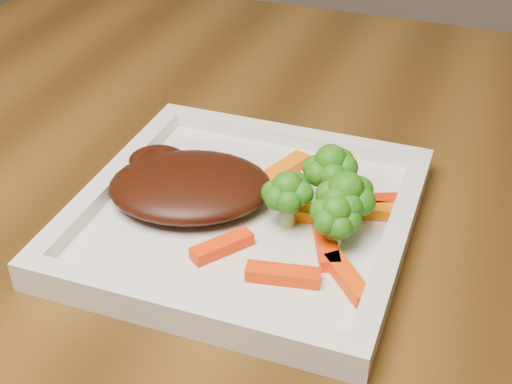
% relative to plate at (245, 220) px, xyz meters
% --- Properties ---
extents(plate, '(0.27, 0.27, 0.01)m').
position_rel_plate_xyz_m(plate, '(0.00, 0.00, 0.00)').
color(plate, silver).
rests_on(plate, dining_table).
extents(steak, '(0.17, 0.15, 0.03)m').
position_rel_plate_xyz_m(steak, '(-0.05, 0.00, 0.02)').
color(steak, '#371208').
rests_on(steak, plate).
extents(broccoli_0, '(0.05, 0.05, 0.07)m').
position_rel_plate_xyz_m(broccoli_0, '(0.06, 0.04, 0.04)').
color(broccoli_0, '#286D12').
rests_on(broccoli_0, plate).
extents(broccoli_1, '(0.07, 0.07, 0.06)m').
position_rel_plate_xyz_m(broccoli_1, '(0.08, 0.00, 0.04)').
color(broccoli_1, '#146611').
rests_on(broccoli_1, plate).
extents(broccoli_2, '(0.05, 0.05, 0.06)m').
position_rel_plate_xyz_m(broccoli_2, '(0.08, -0.02, 0.04)').
color(broccoli_2, '#136410').
rests_on(broccoli_2, plate).
extents(broccoli_3, '(0.06, 0.06, 0.06)m').
position_rel_plate_xyz_m(broccoli_3, '(0.04, -0.00, 0.04)').
color(broccoli_3, '#176210').
rests_on(broccoli_3, plate).
extents(carrot_0, '(0.06, 0.02, 0.01)m').
position_rel_plate_xyz_m(carrot_0, '(0.06, -0.07, 0.01)').
color(carrot_0, '#EA3403').
rests_on(carrot_0, plate).
extents(carrot_1, '(0.05, 0.05, 0.01)m').
position_rel_plate_xyz_m(carrot_1, '(0.10, -0.05, 0.01)').
color(carrot_1, '#EC4003').
rests_on(carrot_1, plate).
extents(carrot_2, '(0.04, 0.05, 0.01)m').
position_rel_plate_xyz_m(carrot_2, '(0.00, -0.05, 0.01)').
color(carrot_2, '#FF2E04').
rests_on(carrot_2, plate).
extents(carrot_3, '(0.06, 0.03, 0.01)m').
position_rel_plate_xyz_m(carrot_3, '(0.10, 0.04, 0.01)').
color(carrot_3, red).
rests_on(carrot_3, plate).
extents(carrot_4, '(0.04, 0.06, 0.01)m').
position_rel_plate_xyz_m(carrot_4, '(0.01, 0.07, 0.01)').
color(carrot_4, '#FF7004').
rests_on(carrot_4, plate).
extents(carrot_5, '(0.04, 0.06, 0.01)m').
position_rel_plate_xyz_m(carrot_5, '(0.08, -0.02, 0.01)').
color(carrot_5, '#FF3204').
rests_on(carrot_5, plate).
extents(carrot_6, '(0.06, 0.02, 0.01)m').
position_rel_plate_xyz_m(carrot_6, '(0.06, 0.01, 0.01)').
color(carrot_6, orange).
rests_on(carrot_6, plate).
extents(carrot_7, '(0.06, 0.03, 0.01)m').
position_rel_plate_xyz_m(carrot_7, '(0.10, 0.04, 0.01)').
color(carrot_7, '#D86A03').
rests_on(carrot_7, plate).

